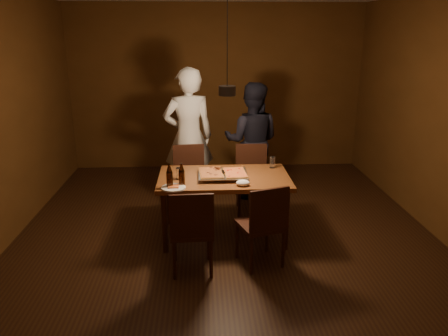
{
  "coord_description": "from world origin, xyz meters",
  "views": [
    {
      "loc": [
        -0.27,
        -4.58,
        2.35
      ],
      "look_at": [
        -0.02,
        0.17,
        0.85
      ],
      "focal_mm": 35.0,
      "sensor_mm": 36.0,
      "label": 1
    }
  ],
  "objects_px": {
    "chair_far_left": "(190,172)",
    "pizza_tray": "(223,175)",
    "diner_white": "(189,137)",
    "diner_dark": "(252,141)",
    "plate_slice": "(173,188)",
    "chair_far_right": "(252,172)",
    "dining_table": "(224,182)",
    "pendant_lamp": "(227,90)",
    "chair_near_left": "(192,225)",
    "chair_near_right": "(264,219)",
    "beer_bottle_a": "(169,176)",
    "beer_bottle_b": "(182,174)"
  },
  "relations": [
    {
      "from": "chair_far_left",
      "to": "pendant_lamp",
      "type": "xyz_separation_m",
      "value": [
        0.44,
        -0.98,
        1.22
      ]
    },
    {
      "from": "pizza_tray",
      "to": "plate_slice",
      "type": "bearing_deg",
      "value": -143.63
    },
    {
      "from": "chair_near_left",
      "to": "diner_dark",
      "type": "relative_size",
      "value": 0.29
    },
    {
      "from": "diner_dark",
      "to": "chair_near_right",
      "type": "bearing_deg",
      "value": 100.3
    },
    {
      "from": "chair_far_right",
      "to": "diner_white",
      "type": "distance_m",
      "value": 1.0
    },
    {
      "from": "chair_near_left",
      "to": "plate_slice",
      "type": "relative_size",
      "value": 1.88
    },
    {
      "from": "pendant_lamp",
      "to": "chair_near_left",
      "type": "bearing_deg",
      "value": -119.92
    },
    {
      "from": "chair_far_left",
      "to": "pizza_tray",
      "type": "distance_m",
      "value": 0.97
    },
    {
      "from": "chair_far_right",
      "to": "plate_slice",
      "type": "height_order",
      "value": "chair_far_right"
    },
    {
      "from": "chair_near_left",
      "to": "beer_bottle_b",
      "type": "height_order",
      "value": "beer_bottle_b"
    },
    {
      "from": "chair_far_left",
      "to": "chair_near_right",
      "type": "relative_size",
      "value": 0.91
    },
    {
      "from": "beer_bottle_b",
      "to": "chair_near_right",
      "type": "bearing_deg",
      "value": -28.13
    },
    {
      "from": "beer_bottle_a",
      "to": "diner_dark",
      "type": "relative_size",
      "value": 0.16
    },
    {
      "from": "beer_bottle_a",
      "to": "beer_bottle_b",
      "type": "bearing_deg",
      "value": 26.68
    },
    {
      "from": "chair_near_left",
      "to": "pendant_lamp",
      "type": "height_order",
      "value": "pendant_lamp"
    },
    {
      "from": "chair_far_right",
      "to": "chair_near_left",
      "type": "distance_m",
      "value": 1.81
    },
    {
      "from": "diner_white",
      "to": "diner_dark",
      "type": "bearing_deg",
      "value": 177.96
    },
    {
      "from": "diner_dark",
      "to": "pendant_lamp",
      "type": "bearing_deg",
      "value": 86.28
    },
    {
      "from": "chair_far_right",
      "to": "plate_slice",
      "type": "relative_size",
      "value": 1.88
    },
    {
      "from": "pendant_lamp",
      "to": "chair_near_right",
      "type": "bearing_deg",
      "value": -58.65
    },
    {
      "from": "diner_dark",
      "to": "pendant_lamp",
      "type": "height_order",
      "value": "pendant_lamp"
    },
    {
      "from": "chair_near_right",
      "to": "diner_dark",
      "type": "relative_size",
      "value": 0.32
    },
    {
      "from": "pizza_tray",
      "to": "chair_far_left",
      "type": "bearing_deg",
      "value": 119.59
    },
    {
      "from": "pendant_lamp",
      "to": "diner_white",
      "type": "bearing_deg",
      "value": 109.18
    },
    {
      "from": "diner_dark",
      "to": "chair_near_left",
      "type": "bearing_deg",
      "value": 81.9
    },
    {
      "from": "dining_table",
      "to": "diner_white",
      "type": "xyz_separation_m",
      "value": [
        -0.43,
        1.14,
        0.27
      ]
    },
    {
      "from": "plate_slice",
      "to": "diner_white",
      "type": "relative_size",
      "value": 0.14
    },
    {
      "from": "plate_slice",
      "to": "diner_white",
      "type": "xyz_separation_m",
      "value": [
        0.13,
        1.51,
        0.19
      ]
    },
    {
      "from": "chair_near_right",
      "to": "diner_dark",
      "type": "bearing_deg",
      "value": 68.56
    },
    {
      "from": "beer_bottle_a",
      "to": "chair_far_left",
      "type": "bearing_deg",
      "value": 81.22
    },
    {
      "from": "chair_far_right",
      "to": "pizza_tray",
      "type": "relative_size",
      "value": 0.88
    },
    {
      "from": "chair_far_right",
      "to": "beer_bottle_a",
      "type": "xyz_separation_m",
      "value": [
        -1.01,
        -1.15,
        0.34
      ]
    },
    {
      "from": "chair_far_left",
      "to": "beer_bottle_a",
      "type": "relative_size",
      "value": 1.85
    },
    {
      "from": "chair_far_right",
      "to": "chair_near_left",
      "type": "bearing_deg",
      "value": 66.01
    },
    {
      "from": "chair_far_left",
      "to": "beer_bottle_b",
      "type": "height_order",
      "value": "beer_bottle_b"
    },
    {
      "from": "chair_near_left",
      "to": "beer_bottle_b",
      "type": "distance_m",
      "value": 0.66
    },
    {
      "from": "chair_far_right",
      "to": "chair_near_right",
      "type": "bearing_deg",
      "value": 89.57
    },
    {
      "from": "chair_far_right",
      "to": "pizza_tray",
      "type": "height_order",
      "value": "chair_far_right"
    },
    {
      "from": "chair_near_right",
      "to": "plate_slice",
      "type": "xyz_separation_m",
      "value": [
        -0.92,
        0.36,
        0.22
      ]
    },
    {
      "from": "chair_far_left",
      "to": "chair_far_right",
      "type": "distance_m",
      "value": 0.83
    },
    {
      "from": "diner_white",
      "to": "diner_dark",
      "type": "xyz_separation_m",
      "value": [
        0.9,
        0.16,
        -0.11
      ]
    },
    {
      "from": "chair_near_left",
      "to": "beer_bottle_a",
      "type": "relative_size",
      "value": 1.85
    },
    {
      "from": "pendant_lamp",
      "to": "chair_far_right",
      "type": "bearing_deg",
      "value": 67.99
    },
    {
      "from": "chair_far_left",
      "to": "plate_slice",
      "type": "height_order",
      "value": "chair_far_left"
    },
    {
      "from": "chair_near_right",
      "to": "diner_white",
      "type": "bearing_deg",
      "value": 94.45
    },
    {
      "from": "dining_table",
      "to": "chair_near_left",
      "type": "xyz_separation_m",
      "value": [
        -0.36,
        -0.83,
        -0.14
      ]
    },
    {
      "from": "chair_near_left",
      "to": "diner_dark",
      "type": "xyz_separation_m",
      "value": [
        0.83,
        2.13,
        0.3
      ]
    },
    {
      "from": "chair_near_right",
      "to": "pendant_lamp",
      "type": "height_order",
      "value": "pendant_lamp"
    },
    {
      "from": "dining_table",
      "to": "chair_far_left",
      "type": "xyz_separation_m",
      "value": [
        -0.42,
        0.81,
        -0.14
      ]
    },
    {
      "from": "pizza_tray",
      "to": "pendant_lamp",
      "type": "relative_size",
      "value": 0.5
    }
  ]
}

